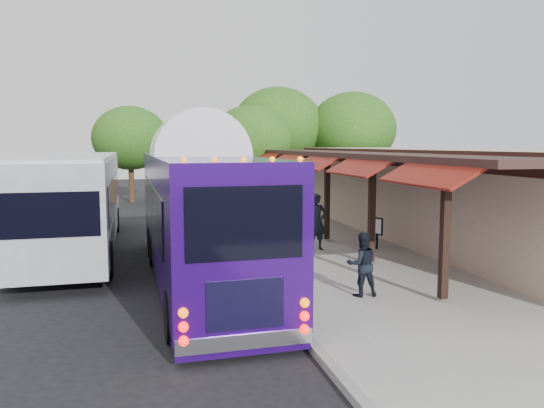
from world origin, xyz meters
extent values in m
plane|color=black|center=(0.00, 0.00, 0.00)|extent=(90.00, 90.00, 0.00)
cube|color=#9E9B93|center=(5.00, 4.00, 0.07)|extent=(10.00, 40.00, 0.15)
cube|color=gray|center=(0.05, 4.00, 0.07)|extent=(0.20, 40.00, 0.16)
cube|color=tan|center=(8.50, 4.00, 1.80)|extent=(5.00, 20.00, 3.60)
cube|color=black|center=(5.98, 4.00, 3.30)|extent=(0.06, 20.00, 0.60)
cube|color=#331E19|center=(4.90, 4.00, 3.40)|extent=(2.60, 20.00, 0.18)
cube|color=black|center=(3.78, -4.00, 1.80)|extent=(0.18, 0.18, 3.16)
cube|color=maroon|center=(3.35, -4.00, 3.15)|extent=(1.00, 3.20, 0.57)
cube|color=black|center=(3.78, 0.00, 1.80)|extent=(0.18, 0.18, 3.16)
cube|color=maroon|center=(3.35, 0.00, 3.15)|extent=(1.00, 3.20, 0.57)
cube|color=black|center=(3.78, 4.00, 1.80)|extent=(0.18, 0.18, 3.16)
cube|color=maroon|center=(3.35, 4.00, 3.15)|extent=(1.00, 3.20, 0.57)
cube|color=black|center=(3.78, 8.00, 1.80)|extent=(0.18, 0.18, 3.16)
cube|color=maroon|center=(3.35, 8.00, 3.15)|extent=(1.00, 3.20, 0.57)
cube|color=black|center=(3.78, 12.00, 1.80)|extent=(0.18, 0.18, 3.16)
cube|color=maroon|center=(3.35, 12.00, 3.15)|extent=(1.00, 3.20, 0.57)
sphere|color=teal|center=(4.20, -2.00, 2.88)|extent=(0.26, 0.26, 0.26)
sphere|color=teal|center=(4.20, 3.00, 2.88)|extent=(0.26, 0.26, 0.26)
sphere|color=teal|center=(4.20, 8.00, 2.88)|extent=(0.26, 0.26, 0.26)
cube|color=#280860|center=(-1.45, -0.26, 1.96)|extent=(2.81, 11.67, 3.05)
cube|color=#280860|center=(-1.45, -0.26, 0.29)|extent=(2.75, 11.56, 0.34)
ellipsoid|color=white|center=(-1.45, -0.26, 3.46)|extent=(2.80, 11.44, 0.54)
cube|color=black|center=(-1.45, -6.07, 2.47)|extent=(2.02, 0.09, 1.26)
cube|color=silver|center=(-1.45, -6.00, 0.41)|extent=(2.42, 0.24, 0.27)
sphere|color=#FF0C0C|center=(-2.51, -6.09, 0.66)|extent=(0.17, 0.17, 0.17)
sphere|color=#FF0C0C|center=(-0.39, -6.09, 0.66)|extent=(0.17, 0.17, 0.17)
cylinder|color=black|center=(-2.57, -4.67, 0.50)|extent=(0.32, 1.01, 1.01)
cylinder|color=black|center=(-0.33, -4.67, 0.50)|extent=(0.32, 1.01, 1.01)
cylinder|color=black|center=(-2.57, 3.46, 0.50)|extent=(0.32, 1.01, 1.01)
cylinder|color=black|center=(-0.33, 3.46, 0.50)|extent=(0.32, 1.01, 1.01)
cube|color=#94989C|center=(-5.32, 5.10, 1.85)|extent=(3.01, 12.77, 2.93)
cube|color=black|center=(-6.72, 5.10, 2.10)|extent=(0.24, 10.81, 1.11)
cube|color=black|center=(-3.93, 5.10, 2.10)|extent=(0.24, 10.81, 1.11)
cube|color=silver|center=(-5.32, 5.10, 3.36)|extent=(2.95, 12.51, 0.11)
cylinder|color=black|center=(-6.60, 0.65, 0.53)|extent=(0.33, 1.07, 1.06)
cylinder|color=black|center=(-4.05, 0.65, 0.53)|extent=(0.33, 1.07, 1.06)
cylinder|color=black|center=(-6.60, 8.92, 0.53)|extent=(0.33, 1.07, 1.06)
cylinder|color=black|center=(-4.05, 8.92, 0.53)|extent=(0.33, 1.07, 1.06)
imported|color=black|center=(2.85, 2.43, 1.13)|extent=(0.79, 0.60, 1.96)
imported|color=black|center=(2.13, -3.12, 0.92)|extent=(0.80, 0.64, 1.55)
imported|color=black|center=(1.26, 10.32, 0.97)|extent=(1.04, 0.68, 1.64)
imported|color=black|center=(2.09, 12.39, 0.97)|extent=(1.11, 0.71, 1.64)
cube|color=black|center=(4.96, 2.11, 0.70)|extent=(0.08, 0.08, 1.11)
cube|color=black|center=(4.96, 2.11, 0.96)|extent=(0.23, 0.48, 0.61)
cube|color=white|center=(4.93, 2.11, 0.96)|extent=(0.17, 0.40, 0.50)
cylinder|color=#382314|center=(3.24, 15.51, 1.36)|extent=(0.36, 0.36, 2.73)
ellipsoid|color=#254A12|center=(3.24, 15.51, 4.03)|extent=(4.71, 4.71, 4.01)
cylinder|color=#382314|center=(5.49, 18.13, 1.67)|extent=(0.36, 0.36, 3.34)
ellipsoid|color=#254A12|center=(5.49, 18.13, 4.93)|extent=(5.76, 5.76, 4.90)
cylinder|color=#382314|center=(10.08, 17.01, 1.60)|extent=(0.36, 0.36, 3.20)
ellipsoid|color=#254A12|center=(10.08, 17.01, 4.73)|extent=(5.53, 5.53, 4.70)
cylinder|color=#382314|center=(-3.64, 21.25, 1.42)|extent=(0.36, 0.36, 2.83)
ellipsoid|color=#254A12|center=(-3.64, 21.25, 4.19)|extent=(4.90, 4.90, 4.16)
camera|label=1|loc=(-2.93, -14.70, 3.78)|focal=35.00mm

